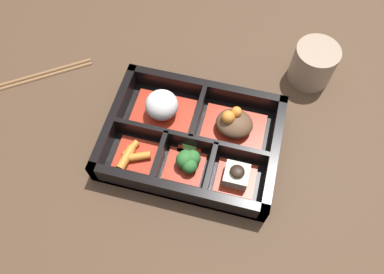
{
  "coord_description": "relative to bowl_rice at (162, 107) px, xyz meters",
  "views": [
    {
      "loc": [
        0.07,
        -0.28,
        0.57
      ],
      "look_at": [
        0.0,
        0.0,
        0.03
      ],
      "focal_mm": 35.0,
      "sensor_mm": 36.0,
      "label": 1
    }
  ],
  "objects": [
    {
      "name": "bowl_tofu",
      "position": [
        0.15,
        -0.09,
        -0.01
      ],
      "size": [
        0.06,
        0.06,
        0.04
      ],
      "color": "#B22D19",
      "rests_on": "bento_base"
    },
    {
      "name": "bowl_carrots",
      "position": [
        -0.02,
        -0.09,
        -0.02
      ],
      "size": [
        0.07,
        0.06,
        0.02
      ],
      "color": "#B22D19",
      "rests_on": "bento_base"
    },
    {
      "name": "bowl_stew",
      "position": [
        0.13,
        0.0,
        -0.01
      ],
      "size": [
        0.11,
        0.08,
        0.05
      ],
      "color": "#B22D19",
      "rests_on": "bento_base"
    },
    {
      "name": "ground_plane",
      "position": [
        0.06,
        -0.04,
        -0.03
      ],
      "size": [
        3.0,
        3.0,
        0.0
      ],
      "primitive_type": "plane",
      "color": "#4C3523"
    },
    {
      "name": "bento_base",
      "position": [
        0.06,
        -0.04,
        -0.03
      ],
      "size": [
        0.29,
        0.21,
        0.01
      ],
      "color": "black",
      "rests_on": "ground_plane"
    },
    {
      "name": "tea_cup",
      "position": [
        0.24,
        0.15,
        0.01
      ],
      "size": [
        0.08,
        0.08,
        0.07
      ],
      "color": "gray",
      "rests_on": "ground_plane"
    },
    {
      "name": "bowl_greens",
      "position": [
        0.07,
        -0.09,
        -0.01
      ],
      "size": [
        0.06,
        0.06,
        0.03
      ],
      "color": "#B22D19",
      "rests_on": "bento_base"
    },
    {
      "name": "chopsticks",
      "position": [
        -0.27,
        0.02,
        -0.03
      ],
      "size": [
        0.2,
        0.15,
        0.01
      ],
      "color": "brown",
      "rests_on": "ground_plane"
    },
    {
      "name": "bowl_rice",
      "position": [
        0.0,
        0.0,
        0.0
      ],
      "size": [
        0.11,
        0.08,
        0.05
      ],
      "color": "#B22D19",
      "rests_on": "bento_base"
    },
    {
      "name": "bento_rim",
      "position": [
        0.06,
        -0.04,
        -0.01
      ],
      "size": [
        0.29,
        0.21,
        0.05
      ],
      "color": "black",
      "rests_on": "ground_plane"
    },
    {
      "name": "bowl_pickles",
      "position": [
        0.06,
        -0.05,
        -0.02
      ],
      "size": [
        0.04,
        0.03,
        0.01
      ],
      "color": "#B22D19",
      "rests_on": "bento_base"
    }
  ]
}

